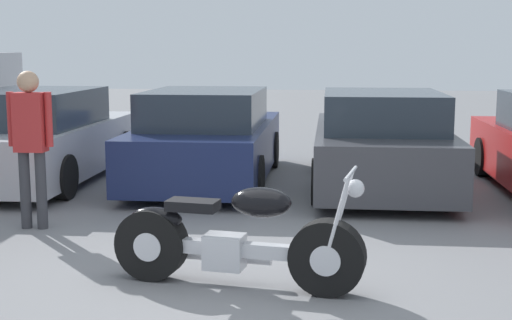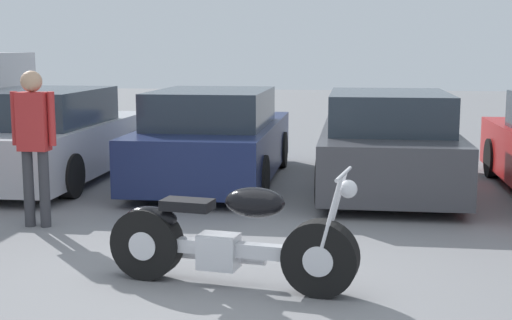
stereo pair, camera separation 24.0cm
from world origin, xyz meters
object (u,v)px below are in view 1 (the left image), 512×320
(motorcycle, at_px, (234,240))
(parked_car_silver, at_px, (40,139))
(parked_car_navy, at_px, (208,139))
(parked_car_dark_grey, at_px, (380,143))
(person_standing, at_px, (31,135))

(motorcycle, height_order, parked_car_silver, parked_car_silver)
(parked_car_navy, xyz_separation_m, parked_car_dark_grey, (2.60, -0.20, 0.00))
(parked_car_navy, relative_size, person_standing, 2.47)
(parked_car_navy, height_order, person_standing, person_standing)
(parked_car_silver, relative_size, parked_car_dark_grey, 1.00)
(parked_car_navy, distance_m, person_standing, 3.44)
(motorcycle, distance_m, parked_car_dark_grey, 4.90)
(motorcycle, xyz_separation_m, parked_car_silver, (-3.65, 4.64, 0.25))
(parked_car_dark_grey, bearing_deg, parked_car_navy, 175.62)
(parked_car_navy, xyz_separation_m, person_standing, (-1.49, -3.08, 0.41))
(parked_car_navy, relative_size, parked_car_dark_grey, 1.00)
(person_standing, bearing_deg, parked_car_dark_grey, 35.13)
(parked_car_dark_grey, xyz_separation_m, person_standing, (-4.09, -2.88, 0.41))
(parked_car_silver, height_order, person_standing, person_standing)
(parked_car_navy, bearing_deg, parked_car_silver, -175.62)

